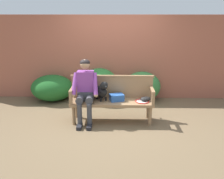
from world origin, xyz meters
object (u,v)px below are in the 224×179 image
at_px(garden_bench, 112,104).
at_px(baseball_glove, 146,99).
at_px(dog_on_bench, 102,91).
at_px(tennis_racket, 142,101).
at_px(sports_bag, 117,97).
at_px(person_seated, 85,89).

relative_size(garden_bench, baseball_glove, 7.91).
bearing_deg(garden_bench, dog_on_bench, 174.06).
xyz_separation_m(tennis_racket, sports_bag, (-0.54, 0.02, 0.06)).
bearing_deg(dog_on_bench, garden_bench, -5.94).
height_order(garden_bench, dog_on_bench, dog_on_bench).
xyz_separation_m(garden_bench, person_seated, (-0.55, -0.01, 0.33)).
height_order(person_seated, baseball_glove, person_seated).
relative_size(garden_bench, person_seated, 1.30).
xyz_separation_m(baseball_glove, sports_bag, (-0.61, 0.01, 0.03)).
height_order(garden_bench, baseball_glove, baseball_glove).
bearing_deg(garden_bench, baseball_glove, 0.86).
bearing_deg(sports_bag, tennis_racket, -2.38).
xyz_separation_m(person_seated, baseball_glove, (1.26, 0.02, -0.22)).
distance_m(person_seated, sports_bag, 0.68).
bearing_deg(baseball_glove, garden_bench, 158.82).
relative_size(tennis_racket, sports_bag, 2.08).
relative_size(baseball_glove, sports_bag, 0.79).
relative_size(person_seated, sports_bag, 4.78).
relative_size(person_seated, dog_on_bench, 3.08).
relative_size(dog_on_bench, sports_bag, 1.55).
bearing_deg(tennis_racket, person_seated, -179.76).
distance_m(garden_bench, person_seated, 0.64).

